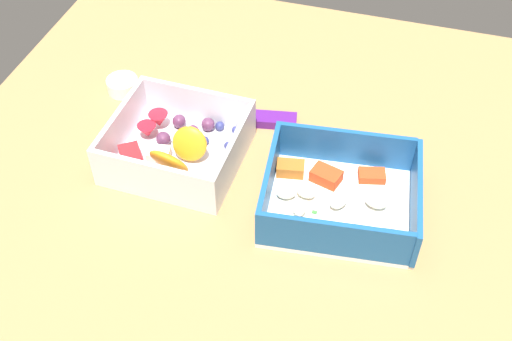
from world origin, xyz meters
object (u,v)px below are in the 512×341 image
paper_cup_liner (123,85)px  candy_bar (270,120)px  pasta_container (340,197)px  fruit_bowl (175,146)px

paper_cup_liner → candy_bar: bearing=-1.8°
pasta_container → paper_cup_liner: pasta_container is taller
fruit_bowl → paper_cup_liner: fruit_bowl is taller
pasta_container → paper_cup_liner: size_ratio=4.41×
pasta_container → candy_bar: bearing=128.4°
candy_bar → paper_cup_liner: size_ratio=1.65×
pasta_container → candy_bar: (-11.56, 11.62, -1.16)cm
fruit_bowl → paper_cup_liner: bearing=139.4°
fruit_bowl → paper_cup_liner: 15.64cm
pasta_container → fruit_bowl: bearing=167.7°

